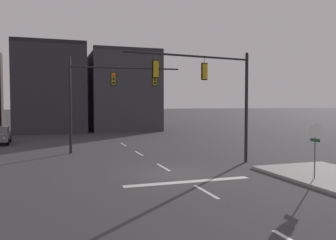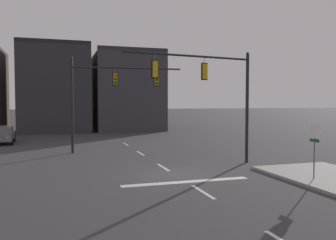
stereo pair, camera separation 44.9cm
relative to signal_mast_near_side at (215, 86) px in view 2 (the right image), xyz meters
name	(u,v)px [view 2 (the right image)]	position (x,y,z in m)	size (l,w,h in m)	color
ground_plane	(174,174)	(-3.17, -1.71, -4.83)	(400.00, 400.00, 0.00)	#353538
stop_bar_paint	(187,182)	(-3.17, -3.71, -4.83)	(6.40, 0.50, 0.01)	silver
lane_centreline	(163,167)	(-3.17, 0.29, -4.83)	(0.16, 26.40, 0.01)	silver
signal_mast_near_side	(215,86)	(0.00, 0.00, 0.00)	(8.32, 1.35, 7.00)	black
signal_mast_far_side	(105,89)	(-5.62, 7.77, 0.04)	(8.52, 0.76, 7.29)	black
stop_sign	(314,137)	(2.70, -5.50, -2.69)	(0.76, 0.64, 2.83)	#56565B
car_lot_nearside	(3,134)	(-14.02, 16.25, -3.97)	(2.08, 4.52, 1.61)	slate
building_row	(58,92)	(-9.09, 29.93, 0.49)	(29.43, 11.51, 11.42)	#473833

